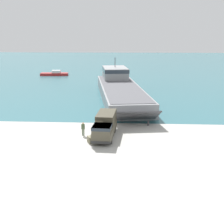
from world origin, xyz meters
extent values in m
plane|color=#B7B5AD|center=(0.00, 0.00, 0.00)|extent=(240.00, 240.00, 0.00)
cube|color=#336B75|center=(0.00, 97.12, 0.00)|extent=(240.00, 180.00, 0.01)
cube|color=gray|center=(2.72, 25.68, 1.25)|extent=(12.93, 35.43, 2.49)
cube|color=#56565B|center=(2.72, 25.68, 2.53)|extent=(12.10, 33.97, 0.08)
cube|color=gray|center=(0.95, 37.52, 3.87)|extent=(6.90, 10.41, 2.74)
cube|color=#28333D|center=(0.95, 37.52, 4.68)|extent=(7.07, 10.53, 0.82)
cylinder|color=#3F3F42|center=(0.95, 37.52, 6.44)|extent=(0.16, 0.16, 2.40)
cube|color=#56565B|center=(5.59, 6.52, 1.40)|extent=(7.25, 5.12, 2.34)
cube|color=#4C4738|center=(1.39, 0.58, 1.01)|extent=(2.81, 7.86, 1.14)
cube|color=#4C4738|center=(1.25, -1.97, 1.96)|extent=(2.38, 2.75, 0.76)
cube|color=#28333D|center=(1.25, -1.97, 2.15)|extent=(2.46, 2.78, 0.38)
cube|color=#413C2E|center=(1.47, 1.89, 2.27)|extent=(2.56, 5.03, 1.39)
cube|color=#2D2D2D|center=(1.18, -3.21, 0.59)|extent=(2.44, 0.38, 0.32)
cylinder|color=black|center=(2.22, -1.87, 0.67)|extent=(0.48, 1.37, 1.35)
cylinder|color=black|center=(0.30, -1.76, 0.67)|extent=(0.48, 1.37, 1.35)
cylinder|color=black|center=(2.46, 2.37, 0.67)|extent=(0.48, 1.37, 1.35)
cylinder|color=black|center=(0.54, 2.47, 0.67)|extent=(0.48, 1.37, 1.35)
cylinder|color=black|center=(2.52, 3.46, 0.67)|extent=(0.48, 1.37, 1.35)
cylinder|color=black|center=(0.60, 3.57, 0.67)|extent=(0.48, 1.37, 1.35)
cylinder|color=#3D4C33|center=(-1.64, 1.02, 0.44)|extent=(0.14, 0.14, 0.88)
cylinder|color=#3D4C33|center=(-1.46, 1.01, 0.44)|extent=(0.14, 0.14, 0.88)
cube|color=#3D4C33|center=(-1.55, 1.02, 1.22)|extent=(0.45, 0.26, 0.69)
sphere|color=tan|center=(-1.55, 1.02, 1.69)|extent=(0.24, 0.24, 0.24)
cube|color=#B22323|center=(-19.85, 61.33, 0.40)|extent=(8.90, 3.21, 0.79)
cube|color=silver|center=(-19.19, 61.37, 1.23)|extent=(2.73, 2.04, 0.87)
cylinder|color=#333338|center=(7.36, 6.13, 0.26)|extent=(0.27, 0.27, 0.53)
sphere|color=#333338|center=(7.36, 6.13, 0.61)|extent=(0.31, 0.31, 0.31)
cube|color=#6B664C|center=(-0.11, -1.79, 0.42)|extent=(1.21, 1.28, 0.84)
camera|label=1|loc=(4.52, -38.23, 13.20)|focal=50.00mm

